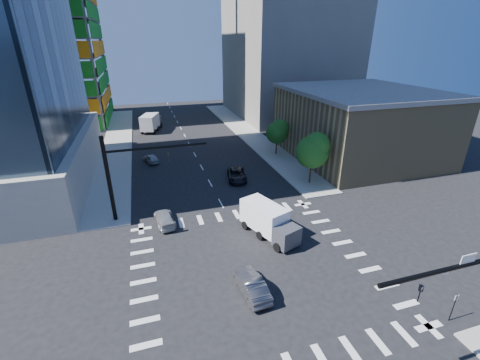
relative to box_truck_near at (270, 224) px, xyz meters
name	(u,v)px	position (x,y,z in m)	size (l,w,h in m)	color
ground	(255,268)	(-2.89, -3.99, -1.35)	(160.00, 160.00, 0.00)	black
road_markings	(255,268)	(-2.89, -3.99, -1.35)	(20.00, 20.00, 0.01)	silver
sidewalk_ne	(248,133)	(9.61, 36.01, -1.28)	(5.00, 60.00, 0.15)	gray
sidewalk_nw	(118,143)	(-15.39, 36.01, -1.28)	(5.00, 60.00, 0.15)	gray
construction_building	(24,0)	(-30.31, 57.94, 23.26)	(25.16, 34.50, 70.60)	slate
commercial_building	(359,123)	(22.11, 18.01, 3.96)	(20.50, 22.50, 10.60)	#948256
bg_building_ne	(286,55)	(24.11, 51.01, 12.65)	(24.00, 30.00, 28.00)	slate
signal_mast_nw	(123,170)	(-12.89, 7.51, 4.14)	(10.20, 0.40, 9.00)	black
tree_south	(314,150)	(9.74, 9.91, 3.34)	(4.16, 4.16, 6.82)	#382316
tree_north	(278,131)	(10.04, 21.91, 2.64)	(3.54, 3.52, 5.78)	#382316
no_parking_sign	(454,305)	(7.81, -12.99, 0.03)	(0.30, 0.06, 2.20)	black
car_nb_far	(237,175)	(0.83, 14.10, -0.65)	(2.32, 5.04, 1.40)	black
car_sb_near	(164,218)	(-9.51, 5.33, -0.72)	(1.77, 4.35, 1.26)	#B5B5B5
car_sb_mid	(151,159)	(-9.91, 24.28, -0.71)	(1.52, 3.78, 1.29)	gray
car_sb_cross	(251,285)	(-4.16, -6.58, -0.63)	(1.53, 4.39, 1.44)	#4B4A4F
box_truck_near	(270,224)	(0.00, 0.00, 0.00)	(4.33, 6.32, 3.05)	black
box_truck_far	(152,123)	(-8.82, 43.92, 0.19)	(4.76, 7.19, 3.48)	black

